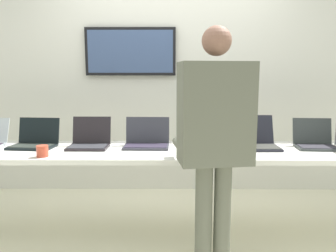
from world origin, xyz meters
The scene contains 11 objects.
ground centered at (0.00, 0.00, -0.02)m, with size 8.00×8.00×0.04m, color beige.
back_wall centered at (-0.01, 1.13, 1.30)m, with size 8.00×0.11×2.59m.
workbench centered at (0.00, 0.00, 0.68)m, with size 3.71×0.70×0.72m.
laptop_station_1 centered at (-1.14, 0.10, 0.78)m, with size 0.39×0.31×0.24m.
laptop_station_2 centered at (-0.68, 0.09, 0.78)m, with size 0.33×0.30×0.25m.
laptop_station_3 centered at (-0.20, 0.11, 0.78)m, with size 0.38×0.28×0.24m.
laptop_station_4 centered at (0.27, 0.10, 0.78)m, with size 0.33×0.37×0.26m.
laptop_station_5 centered at (0.74, 0.09, 0.78)m, with size 0.32×0.35×0.25m.
laptop_station_6 centered at (1.22, 0.08, 0.78)m, with size 0.34×0.30×0.24m.
person centered at (0.28, -0.62, 0.98)m, with size 0.49×0.63×1.62m.
coffee_mug centered at (-0.95, -0.25, 0.77)m, with size 0.09×0.09×0.08m.
Camera 1 is at (-0.00, -2.67, 1.33)m, focal length 35.69 mm.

